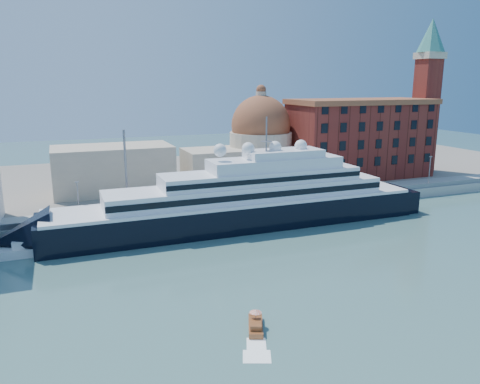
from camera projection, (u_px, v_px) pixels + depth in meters
name	position (u px, v px, depth m)	size (l,w,h in m)	color
ground	(279.00, 266.00, 78.32)	(400.00, 400.00, 0.00)	#365D5B
quay	(215.00, 209.00, 108.88)	(180.00, 10.00, 2.50)	gray
land	(174.00, 178.00, 146.12)	(260.00, 72.00, 2.00)	slate
quay_fence	(221.00, 206.00, 104.37)	(180.00, 0.10, 1.20)	slate
superyacht	(228.00, 207.00, 97.85)	(90.37, 12.53, 27.01)	black
service_barge	(15.00, 251.00, 82.78)	(13.40, 4.52, 3.01)	white
water_taxi	(256.00, 325.00, 58.15)	(3.57, 5.52, 2.49)	brown
warehouse	(360.00, 138.00, 140.71)	(43.00, 19.00, 23.25)	maroon
campanile	(427.00, 86.00, 145.77)	(8.40, 8.40, 47.00)	maroon
church	(210.00, 153.00, 130.44)	(66.00, 18.00, 25.50)	beige
lamp_posts	(161.00, 178.00, 100.86)	(120.80, 2.40, 18.00)	slate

